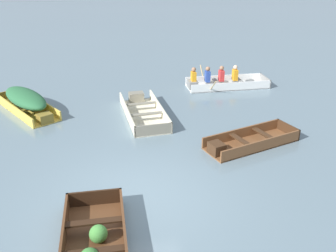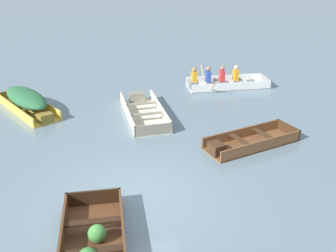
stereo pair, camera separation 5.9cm
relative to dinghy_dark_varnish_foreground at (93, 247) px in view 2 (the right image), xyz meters
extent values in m
plane|color=slate|center=(0.86, 1.59, -0.15)|extent=(80.00, 80.00, 0.00)
cube|color=#4C2D19|center=(0.00, 0.15, -0.13)|extent=(1.23, 2.71, 0.04)
cube|color=#4C2D19|center=(0.57, 0.16, 0.04)|extent=(0.09, 2.70, 0.39)
cube|color=#4C2D19|center=(-0.57, 0.14, 0.04)|extent=(0.09, 2.70, 0.39)
cube|color=black|center=(-0.02, 1.47, 0.04)|extent=(1.19, 0.07, 0.39)
cube|color=black|center=(0.00, -0.25, 0.14)|extent=(1.09, 0.18, 0.04)
cube|color=black|center=(-0.01, 0.55, 0.14)|extent=(1.09, 0.18, 0.04)
sphere|color=#428438|center=(0.07, 0.29, 0.06)|extent=(0.35, 0.35, 0.35)
cube|color=beige|center=(1.52, 6.24, -0.13)|extent=(1.49, 3.23, 0.04)
cube|color=beige|center=(0.96, 6.18, 0.03)|extent=(0.36, 3.11, 0.38)
cube|color=beige|center=(2.09, 6.30, 0.03)|extent=(0.36, 3.11, 0.38)
cube|color=gray|center=(1.68, 4.71, 0.03)|extent=(1.19, 0.17, 0.38)
cube|color=gray|center=(1.39, 7.61, 0.05)|extent=(0.57, 0.41, 0.34)
cube|color=gray|center=(1.48, 6.71, 0.13)|extent=(1.10, 0.27, 0.04)
cube|color=gray|center=(1.57, 5.77, 0.13)|extent=(1.10, 0.27, 0.04)
cube|color=brown|center=(4.41, 3.69, -0.13)|extent=(2.98, 1.82, 0.04)
cube|color=brown|center=(4.55, 3.27, 0.02)|extent=(2.69, 0.97, 0.35)
cube|color=brown|center=(4.26, 4.12, 0.02)|extent=(2.69, 0.97, 0.35)
cube|color=#3F2716|center=(5.72, 4.15, 0.02)|extent=(0.36, 0.91, 0.35)
cube|color=#3F2716|center=(3.24, 3.29, 0.04)|extent=(0.48, 0.52, 0.31)
cube|color=#3F2716|center=(4.01, 3.56, 0.11)|extent=(0.43, 0.85, 0.04)
cube|color=#3F2716|center=(4.81, 3.83, 0.11)|extent=(0.43, 0.85, 0.04)
cube|color=#E5BC47|center=(-2.48, 7.38, -0.13)|extent=(2.57, 3.23, 0.04)
cube|color=#E5BC47|center=(-2.09, 7.64, 0.01)|extent=(1.79, 2.72, 0.33)
cube|color=#E5BC47|center=(-2.87, 7.13, 0.01)|extent=(1.79, 2.72, 0.33)
cube|color=olive|center=(-3.34, 8.71, 0.01)|extent=(0.85, 0.58, 0.33)
cube|color=olive|center=(-1.71, 6.19, 0.03)|extent=(0.57, 0.54, 0.30)
cube|color=olive|center=(-2.22, 6.98, 0.10)|extent=(0.83, 0.62, 0.04)
cube|color=olive|center=(-2.74, 7.79, 0.10)|extent=(0.83, 0.62, 0.04)
ellipsoid|color=#286038|center=(-2.48, 7.38, 0.33)|extent=(2.22, 2.72, 0.50)
cube|color=white|center=(5.26, 8.77, -0.13)|extent=(3.36, 1.16, 0.04)
cube|color=white|center=(5.27, 8.25, 0.02)|extent=(3.34, 0.13, 0.35)
cube|color=white|center=(5.24, 9.28, 0.02)|extent=(3.34, 0.13, 0.35)
cube|color=gray|center=(6.90, 8.81, 0.02)|extent=(0.07, 1.08, 0.35)
cube|color=gray|center=(3.77, 8.73, 0.04)|extent=(0.37, 0.49, 0.31)
cube|color=gray|center=(4.75, 8.76, 0.11)|extent=(0.18, 0.98, 0.04)
cube|color=gray|center=(5.76, 8.78, 0.11)|extent=(0.18, 0.98, 0.04)
cube|color=orange|center=(5.55, 8.78, 0.35)|extent=(0.19, 0.28, 0.44)
sphere|color=beige|center=(5.55, 8.78, 0.67)|extent=(0.18, 0.18, 0.18)
cube|color=red|center=(4.96, 8.76, 0.35)|extent=(0.19, 0.28, 0.44)
sphere|color=#9E7051|center=(4.96, 8.76, 0.67)|extent=(0.18, 0.18, 0.18)
cube|color=#2D4CA5|center=(4.38, 8.75, 0.35)|extent=(0.19, 0.28, 0.44)
sphere|color=#9E7051|center=(4.38, 8.75, 0.67)|extent=(0.18, 0.18, 0.18)
cube|color=orange|center=(3.80, 8.74, 0.35)|extent=(0.19, 0.28, 0.44)
sphere|color=#9E7051|center=(3.80, 8.74, 0.67)|extent=(0.18, 0.18, 0.18)
cylinder|color=tan|center=(4.40, 7.91, 0.24)|extent=(0.06, 0.64, 0.55)
cylinder|color=tan|center=(4.36, 9.59, 0.24)|extent=(0.06, 0.64, 0.55)
camera|label=1|loc=(0.51, -5.43, 4.92)|focal=40.00mm
camera|label=2|loc=(0.57, -5.44, 4.92)|focal=40.00mm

